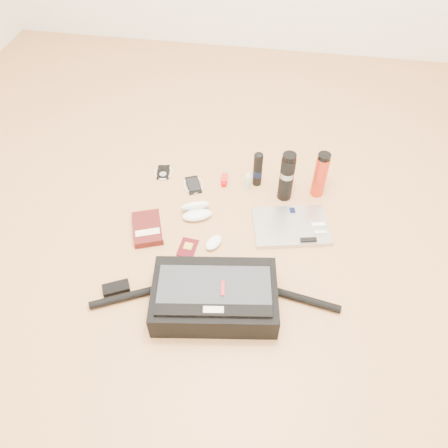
% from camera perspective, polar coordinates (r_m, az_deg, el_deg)
% --- Properties ---
extents(ground, '(4.00, 4.00, 0.00)m').
position_cam_1_polar(ground, '(2.05, 0.26, -3.79)').
color(ground, tan).
rests_on(ground, ground).
extents(messenger_bag, '(1.06, 0.39, 0.15)m').
position_cam_1_polar(messenger_bag, '(1.83, -1.32, -9.43)').
color(messenger_bag, black).
rests_on(messenger_bag, ground).
extents(laptop, '(0.41, 0.32, 0.04)m').
position_cam_1_polar(laptop, '(2.16, 8.77, -0.29)').
color(laptop, '#AFAFB2').
rests_on(laptop, ground).
extents(book, '(0.20, 0.24, 0.04)m').
position_cam_1_polar(book, '(2.15, -9.94, -0.56)').
color(book, '#44100F').
rests_on(book, ground).
extents(passport, '(0.09, 0.12, 0.01)m').
position_cam_1_polar(passport, '(2.07, -4.76, -3.09)').
color(passport, '#45080F').
rests_on(passport, ground).
extents(mouse, '(0.10, 0.12, 0.03)m').
position_cam_1_polar(mouse, '(2.06, -1.36, -2.44)').
color(mouse, white).
rests_on(mouse, ground).
extents(sunglasses_case, '(0.18, 0.17, 0.09)m').
position_cam_1_polar(sunglasses_case, '(2.18, -3.64, 1.77)').
color(sunglasses_case, white).
rests_on(sunglasses_case, ground).
extents(ipod, '(0.11, 0.12, 0.01)m').
position_cam_1_polar(ipod, '(2.44, -7.93, 6.72)').
color(ipod, black).
rests_on(ipod, ground).
extents(phone, '(0.14, 0.15, 0.01)m').
position_cam_1_polar(phone, '(2.35, -4.02, 5.11)').
color(phone, black).
rests_on(phone, ground).
extents(inhaler, '(0.04, 0.12, 0.03)m').
position_cam_1_polar(inhaler, '(2.37, 0.06, 5.99)').
color(inhaler, red).
rests_on(inhaler, ground).
extents(spray_bottle, '(0.03, 0.03, 0.10)m').
position_cam_1_polar(spray_bottle, '(2.31, 3.14, 5.54)').
color(spray_bottle, '#A2CBDD').
rests_on(spray_bottle, ground).
extents(aerosol_can, '(0.05, 0.05, 0.21)m').
position_cam_1_polar(aerosol_can, '(2.30, 4.43, 7.18)').
color(aerosol_can, black).
rests_on(aerosol_can, ground).
extents(thermos_black, '(0.10, 0.10, 0.28)m').
position_cam_1_polar(thermos_black, '(2.22, 8.19, 6.15)').
color(thermos_black, black).
rests_on(thermos_black, ground).
extents(thermos_red, '(0.08, 0.08, 0.26)m').
position_cam_1_polar(thermos_red, '(2.27, 12.47, 6.28)').
color(thermos_red, red).
rests_on(thermos_red, ground).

